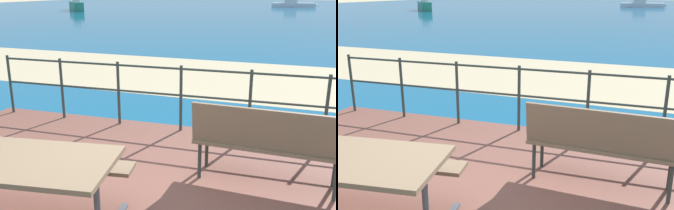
{
  "view_description": "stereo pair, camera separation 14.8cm",
  "coord_description": "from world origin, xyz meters",
  "views": [
    {
      "loc": [
        1.39,
        -2.71,
        2.06
      ],
      "look_at": [
        -0.17,
        2.32,
        0.46
      ],
      "focal_mm": 40.77,
      "sensor_mm": 36.0,
      "label": 1
    },
    {
      "loc": [
        1.54,
        -2.67,
        2.06
      ],
      "look_at": [
        -0.17,
        2.32,
        0.46
      ],
      "focal_mm": 40.77,
      "sensor_mm": 36.0,
      "label": 2
    }
  ],
  "objects": [
    {
      "name": "sea_water",
      "position": [
        0.0,
        40.0,
        0.01
      ],
      "size": [
        90.0,
        90.0,
        0.01
      ],
      "primitive_type": "cube",
      "color": "#145B84",
      "rests_on": "ground"
    },
    {
      "name": "beach_strip",
      "position": [
        0.0,
        6.4,
        0.01
      ],
      "size": [
        54.13,
        6.59,
        0.01
      ],
      "primitive_type": "cube",
      "rotation": [
        0.0,
        0.0,
        -0.04
      ],
      "color": "tan",
      "rests_on": "ground"
    },
    {
      "name": "picnic_table",
      "position": [
        -0.56,
        -0.52,
        0.65
      ],
      "size": [
        1.77,
        1.58,
        0.77
      ],
      "rotation": [
        0.0,
        0.0,
        0.12
      ],
      "color": "#7A6047",
      "rests_on": "patio_paving"
    },
    {
      "name": "park_bench",
      "position": [
        1.29,
        1.06,
        0.59
      ],
      "size": [
        1.56,
        0.51,
        0.88
      ],
      "rotation": [
        0.0,
        0.0,
        3.08
      ],
      "color": "#7A6047",
      "rests_on": "patio_paving"
    },
    {
      "name": "railing_fence",
      "position": [
        0.0,
        2.41,
        0.66
      ],
      "size": [
        5.94,
        0.04,
        0.97
      ],
      "color": "#2D3833",
      "rests_on": "patio_paving"
    },
    {
      "name": "boat_near",
      "position": [
        1.79,
        48.01,
        0.39
      ],
      "size": [
        5.6,
        1.96,
        1.2
      ],
      "rotation": [
        0.0,
        0.0,
        0.18
      ],
      "color": "silver",
      "rests_on": "sea_water"
    },
    {
      "name": "boat_far",
      "position": [
        -19.52,
        32.93,
        0.52
      ],
      "size": [
        3.97,
        4.97,
        1.43
      ],
      "rotation": [
        0.0,
        0.0,
        2.2
      ],
      "color": "#338466",
      "rests_on": "sea_water"
    }
  ]
}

